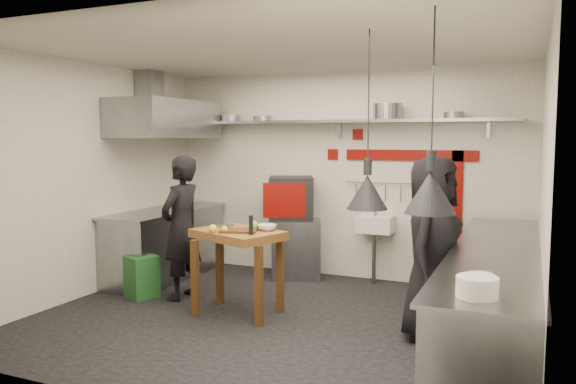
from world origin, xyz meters
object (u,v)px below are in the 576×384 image
at_px(green_bin, 142,277).
at_px(prep_table, 238,272).
at_px(combi_oven, 291,198).
at_px(chef_right, 432,248).
at_px(oven_stand, 296,248).
at_px(chef_left, 181,228).

height_order(green_bin, prep_table, prep_table).
distance_m(combi_oven, green_bin, 2.20).
bearing_deg(chef_right, prep_table, 101.24).
distance_m(green_bin, prep_table, 1.39).
bearing_deg(oven_stand, green_bin, -151.46).
height_order(green_bin, chef_right, chef_right).
height_order(combi_oven, chef_left, chef_left).
xyz_separation_m(combi_oven, prep_table, (0.11, -1.71, -0.63)).
bearing_deg(combi_oven, oven_stand, 24.03).
bearing_deg(oven_stand, prep_table, -111.18).
xyz_separation_m(combi_oven, chef_right, (2.14, -1.62, -0.22)).
distance_m(oven_stand, green_bin, 2.12).
distance_m(prep_table, chef_right, 2.07).
xyz_separation_m(combi_oven, green_bin, (-1.26, -1.60, -0.84)).
xyz_separation_m(oven_stand, combi_oven, (-0.05, -0.06, 0.69)).
bearing_deg(chef_left, combi_oven, 155.26).
bearing_deg(combi_oven, chef_left, -141.94).
bearing_deg(prep_table, oven_stand, 112.97).
height_order(oven_stand, prep_table, prep_table).
bearing_deg(combi_oven, chef_right, -60.30).
bearing_deg(chef_right, oven_stand, 59.84).
xyz_separation_m(green_bin, chef_left, (0.47, 0.16, 0.60)).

